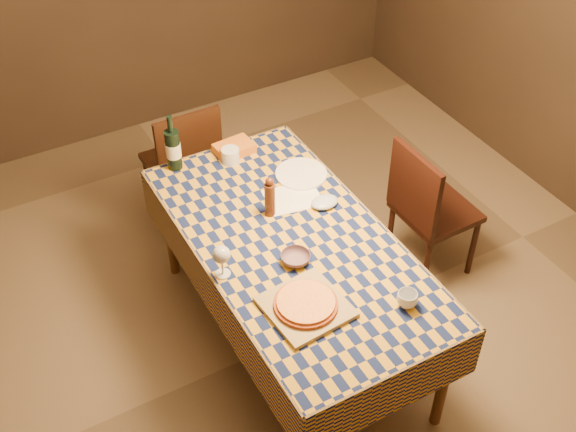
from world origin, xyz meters
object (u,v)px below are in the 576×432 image
Objects in this scene: dining_table at (293,252)px; cutting_board at (306,307)px; pizza at (306,303)px; wine_bottle at (173,149)px; white_plate at (301,174)px; chair_far at (185,161)px; bowl at (296,258)px; chair_right at (427,206)px.

dining_table is 0.46m from cutting_board.
wine_bottle is (-0.11, 1.28, 0.09)m from pizza.
chair_far reaches higher than white_plate.
pizza is at bearing -135.00° from cutting_board.
dining_table is 12.64× the size of bowl.
pizza is 1.28m from chair_right.
white_plate is at bearing 57.80° from bowl.
chair_far and chair_right have the same top height.
cutting_board is 0.03m from pizza.
dining_table is at bearing 68.09° from cutting_board.
cutting_board is at bearing 45.00° from pizza.
chair_far is (0.06, 1.62, -0.26)m from cutting_board.
wine_bottle is 0.54m from chair_far.
chair_far is at bearing 87.74° from pizza.
wine_bottle is (-0.11, 1.28, 0.12)m from cutting_board.
bowl is 1.08m from chair_right.
wine_bottle reaches higher than dining_table.
pizza is 1.29m from wine_bottle.
white_plate is at bearing 61.31° from cutting_board.
pizza is at bearing -118.69° from white_plate.
chair_far is 1.53m from chair_right.
chair_right is (0.96, 0.11, -0.17)m from dining_table.
chair_far reaches higher than cutting_board.
wine_bottle is at bearing 102.65° from bowl.
chair_right is at bearing -27.51° from white_plate.
wine_bottle is 1.50m from chair_right.
cutting_board is 0.38× the size of chair_far.
cutting_board is at bearing -118.69° from white_plate.
bowl is 0.43× the size of wine_bottle.
pizza is at bearing -84.92° from wine_bottle.
pizza is 0.99m from white_plate.
pizza reaches higher than bowl.
dining_table is at bearing -173.74° from chair_right.
pizza reaches higher than cutting_board.
wine_bottle is 0.73m from white_plate.
chair_right is at bearing 24.96° from pizza.
cutting_board is 1.64m from chair_far.
chair_far is (-0.04, 1.34, -0.27)m from bowl.
dining_table is 0.18m from bowl.
chair_far reaches higher than dining_table.
chair_right is (1.13, 0.53, -0.28)m from pizza.
dining_table is at bearing -124.38° from white_plate.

